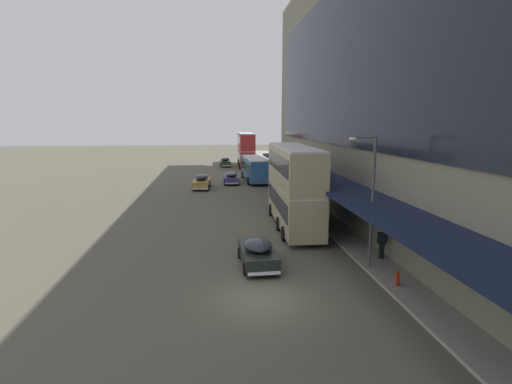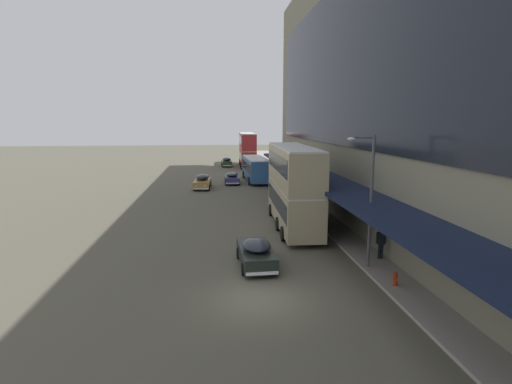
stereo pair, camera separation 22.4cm
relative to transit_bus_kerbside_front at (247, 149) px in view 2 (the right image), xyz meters
The scene contains 13 objects.
ground 53.11m from the transit_bus_kerbside_front, 94.38° to the right, with size 240.00×240.00×0.00m, color #545143.
sidewalk_kerb 53.41m from the transit_bus_kerbside_front, 82.51° to the right, with size 10.00×180.00×0.15m, color gray.
building_facade 53.91m from the transit_bus_kerbside_front, 82.57° to the right, with size 9.20×80.00×22.52m.
transit_bus_kerbside_front is the anchor object (origin of this frame).
transit_bus_kerbside_rear 40.75m from the transit_bus_kerbside_front, 90.10° to the right, with size 2.98×11.33×6.12m.
transit_bus_kerbside_far 17.06m from the transit_bus_kerbside_front, 91.20° to the right, with size 3.02×9.79×3.17m.
sedan_oncoming_front 4.54m from the transit_bus_kerbside_front, 159.44° to the left, with size 1.85×4.63×1.61m.
sedan_lead_mid 48.83m from the transit_bus_kerbside_front, 94.35° to the right, with size 2.02×4.52×1.52m.
sedan_trailing_mid 19.19m from the transit_bus_kerbside_front, 100.87° to the right, with size 2.00×4.69×1.46m.
sedan_second_near 23.31m from the transit_bus_kerbside_front, 108.39° to the right, with size 2.15×5.05×1.67m.
pedestrian_at_kerb 48.80m from the transit_bus_kerbside_front, 85.92° to the right, with size 0.62×0.33×1.86m.
street_lamp 49.85m from the transit_bus_kerbside_front, 87.58° to the right, with size 1.50×0.28×7.06m.
fire_hydrant 52.54m from the transit_bus_kerbside_front, 87.16° to the right, with size 0.20×0.40×0.70m.
Camera 2 is at (-1.91, -16.79, 7.92)m, focal length 28.00 mm.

